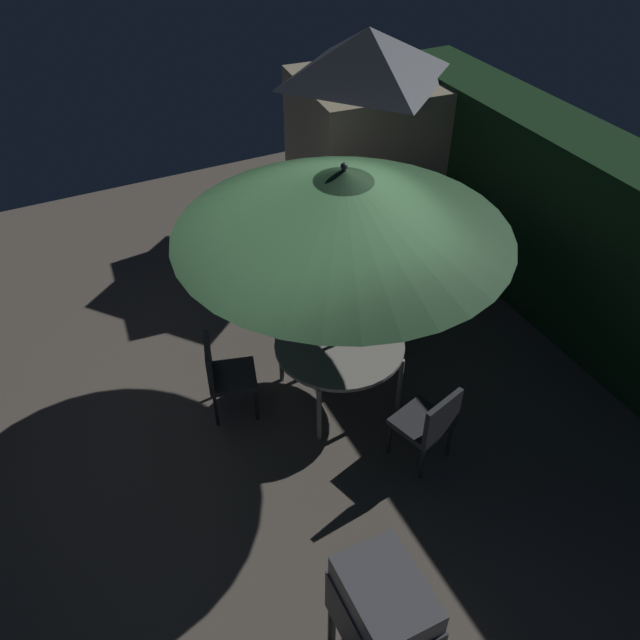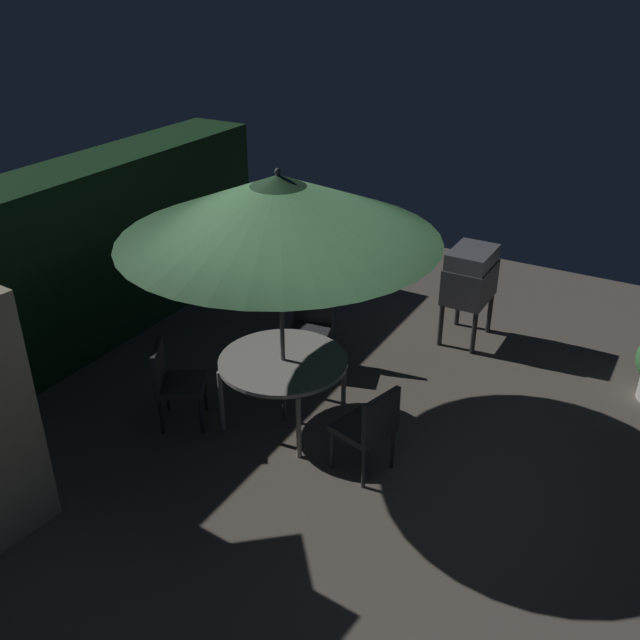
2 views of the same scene
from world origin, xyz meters
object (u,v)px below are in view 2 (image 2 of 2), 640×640
object	(u,v)px
bbq_grill	(470,277)
chair_toward_hedge	(370,426)
chair_near_shed	(311,324)
patio_table	(283,364)
patio_umbrella	(279,207)
chair_far_side	(173,379)

from	to	relation	value
bbq_grill	chair_toward_hedge	size ratio (longest dim) A/B	1.33
chair_near_shed	chair_toward_hedge	distance (m)	2.06
patio_table	bbq_grill	xyz separation A→B (m)	(2.60, -1.04, 0.18)
bbq_grill	chair_near_shed	distance (m)	2.04
patio_umbrella	bbq_grill	distance (m)	3.15
patio_umbrella	bbq_grill	bearing A→B (deg)	-21.84
patio_umbrella	chair_toward_hedge	distance (m)	2.13
patio_table	patio_umbrella	size ratio (longest dim) A/B	0.44
patio_table	bbq_grill	distance (m)	2.80
bbq_grill	chair_near_shed	bearing A→B (deg)	136.75
chair_near_shed	bbq_grill	bearing A→B (deg)	-43.25
chair_near_shed	chair_far_side	world-z (taller)	same
bbq_grill	chair_far_side	bearing A→B (deg)	147.98
chair_far_side	chair_toward_hedge	bearing A→B (deg)	-82.68
chair_far_side	bbq_grill	bearing A→B (deg)	-32.02
patio_umbrella	chair_toward_hedge	world-z (taller)	patio_umbrella
patio_umbrella	chair_toward_hedge	size ratio (longest dim) A/B	3.30
patio_table	bbq_grill	size ratio (longest dim) A/B	1.08
patio_umbrella	chair_near_shed	bearing A→B (deg)	16.59
chair_near_shed	patio_table	bearing A→B (deg)	-163.41
patio_table	patio_umbrella	bearing A→B (deg)	-99.46
patio_table	patio_umbrella	xyz separation A→B (m)	(-0.00, -0.00, 1.63)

